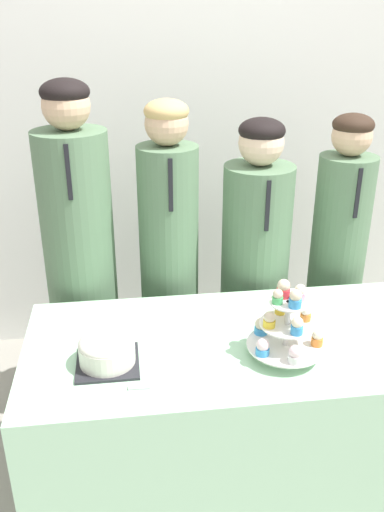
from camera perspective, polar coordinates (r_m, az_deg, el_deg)
The scene contains 9 objects.
wall_back at distance 2.99m, azimuth 0.76°, elevation 15.51°, with size 9.00×0.06×2.70m.
table at distance 2.24m, azimuth 5.44°, elevation -16.29°, with size 1.63×0.73×0.71m.
round_cake at distance 1.88m, azimuth -8.96°, elevation -9.65°, with size 0.21×0.21×0.12m.
cake_knife at distance 1.79m, azimuth -4.23°, elevation -13.59°, with size 0.23×0.03×0.01m.
cupcake_stand at distance 1.89m, azimuth 9.89°, elevation -7.13°, with size 0.27×0.27×0.28m.
student_0 at distance 2.47m, azimuth -11.55°, elevation -1.58°, with size 0.31×0.31×1.58m.
student_1 at distance 2.48m, azimuth -2.39°, elevation -1.67°, with size 0.26×0.27×1.50m.
student_2 at distance 2.57m, azimuth 6.55°, elevation -2.27°, with size 0.31×0.32×1.41m.
student_3 at distance 2.68m, azimuth 14.88°, elevation -1.37°, with size 0.26×0.26×1.42m.
Camera 1 is at (-0.42, -1.28, 1.82)m, focal length 38.00 mm.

